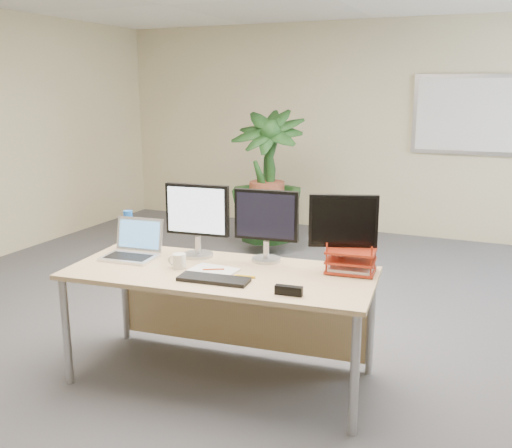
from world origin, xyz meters
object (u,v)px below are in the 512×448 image
at_px(desk, 226,289).
at_px(floor_plant, 267,188).
at_px(monitor_right, 266,221).
at_px(laptop, 133,248).
at_px(monitor_left, 197,215).

xyz_separation_m(desk, floor_plant, (-0.85, 2.76, 0.17)).
bearing_deg(monitor_right, floor_plant, 112.34).
height_order(floor_plant, monitor_right, floor_plant).
xyz_separation_m(floor_plant, monitor_right, (1.05, -2.55, 0.26)).
relative_size(desk, monitor_right, 4.18).
xyz_separation_m(monitor_right, laptop, (-0.87, -0.26, -0.21)).
bearing_deg(laptop, floor_plant, 93.64).
height_order(desk, monitor_left, monitor_left).
bearing_deg(monitor_right, monitor_left, -169.93).
bearing_deg(monitor_right, laptop, -163.22).
distance_m(monitor_right, laptop, 0.93).
relative_size(monitor_left, monitor_right, 1.04).
bearing_deg(monitor_right, desk, -133.69).
relative_size(desk, monitor_left, 4.02).
height_order(monitor_left, monitor_right, monitor_left).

